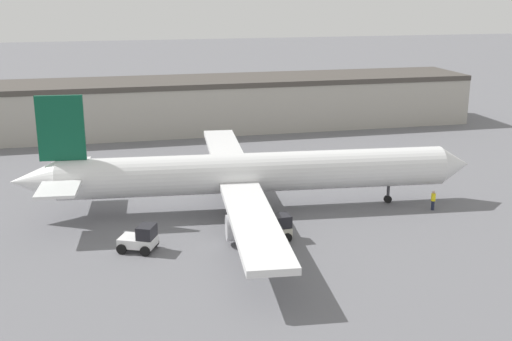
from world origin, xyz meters
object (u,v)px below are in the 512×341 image
object	(u,v)px
baggage_tug	(141,239)
airplane	(245,174)
ground_crew_worker	(433,200)
belt_loader_truck	(274,228)

from	to	relation	value
baggage_tug	airplane	bearing A→B (deg)	62.26
ground_crew_worker	baggage_tug	world-z (taller)	baggage_tug
baggage_tug	ground_crew_worker	bearing A→B (deg)	32.48
airplane	ground_crew_worker	size ratio (longest dim) A/B	22.86
airplane	belt_loader_truck	world-z (taller)	airplane
airplane	baggage_tug	xyz separation A→B (m)	(-9.79, -7.40, -2.37)
airplane	ground_crew_worker	world-z (taller)	airplane
airplane	belt_loader_truck	distance (m)	8.06
airplane	baggage_tug	bearing A→B (deg)	-137.69
baggage_tug	belt_loader_truck	size ratio (longest dim) A/B	1.06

